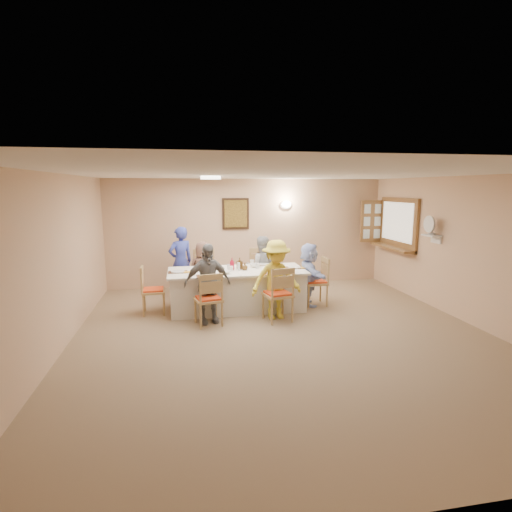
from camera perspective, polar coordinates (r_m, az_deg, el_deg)
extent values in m
plane|color=#8B7355|center=(6.37, 4.14, -11.43)|extent=(7.00, 7.00, 0.00)
plane|color=tan|center=(9.42, -1.12, 3.37)|extent=(6.50, 0.00, 6.50)
plane|color=tan|center=(2.90, 22.50, -12.21)|extent=(6.50, 0.00, 6.50)
plane|color=tan|center=(6.09, -26.81, -1.23)|extent=(0.00, 7.00, 7.00)
plane|color=tan|center=(7.54, 28.94, 0.53)|extent=(0.00, 7.00, 7.00)
plane|color=white|center=(5.94, 4.44, 11.67)|extent=(7.00, 7.00, 0.00)
cube|color=black|center=(9.31, -2.93, 6.06)|extent=(0.62, 0.04, 0.72)
cube|color=black|center=(9.29, -2.91, 6.05)|extent=(0.52, 0.02, 0.62)
ellipsoid|color=white|center=(9.50, 4.33, 7.33)|extent=(0.26, 0.09, 0.18)
cylinder|color=white|center=(7.26, -6.48, 11.05)|extent=(0.36, 0.36, 0.05)
cube|color=brown|center=(9.45, 19.67, 4.34)|extent=(0.06, 1.50, 1.15)
cube|color=brown|center=(9.45, 18.86, 1.18)|extent=(0.30, 1.50, 0.05)
cube|color=brown|center=(9.99, 16.20, 4.79)|extent=(0.55, 0.04, 1.00)
cube|color=white|center=(8.28, 23.81, 2.69)|extent=(0.22, 0.36, 0.03)
cube|color=silver|center=(7.64, -2.71, -4.80)|extent=(2.57, 1.09, 0.76)
imported|color=brown|center=(8.19, -7.53, -2.18)|extent=(0.64, 0.45, 1.23)
imported|color=#9DA0A4|center=(8.33, 0.74, -1.62)|extent=(0.73, 0.61, 1.31)
imported|color=gray|center=(6.85, -6.94, -3.92)|extent=(0.93, 0.63, 1.38)
imported|color=yellow|center=(7.02, 2.90, -3.40)|extent=(1.03, 0.74, 1.40)
imported|color=#B3C6FB|center=(7.89, 7.56, -2.61)|extent=(1.18, 0.48, 1.24)
imported|color=#3341A8|center=(8.62, -10.70, -0.79)|extent=(0.82, 0.78, 1.49)
cube|color=#472B19|center=(7.09, -7.09, -2.83)|extent=(0.35, 0.26, 0.01)
cylinder|color=white|center=(7.09, -7.09, -2.76)|extent=(0.22, 0.22, 0.01)
cube|color=gold|center=(7.05, -5.60, -2.82)|extent=(0.14, 0.14, 0.01)
cube|color=#472B19|center=(7.25, 2.43, -2.48)|extent=(0.33, 0.24, 0.01)
cylinder|color=white|center=(7.25, 2.43, -2.40)|extent=(0.24, 0.24, 0.01)
cube|color=gold|center=(7.25, 3.90, -2.45)|extent=(0.14, 0.14, 0.01)
cube|color=#472B19|center=(7.91, -7.46, -1.52)|extent=(0.36, 0.26, 0.01)
cylinder|color=white|center=(7.91, -7.46, -1.45)|extent=(0.23, 0.23, 0.01)
cube|color=gold|center=(7.87, -6.13, -1.50)|extent=(0.13, 0.13, 0.01)
cube|color=#472B19|center=(8.06, 1.10, -1.23)|extent=(0.36, 0.26, 0.01)
cylinder|color=white|center=(8.05, 1.10, -1.16)|extent=(0.24, 0.24, 0.02)
cube|color=gold|center=(8.04, 2.43, -1.21)|extent=(0.15, 0.15, 0.01)
cube|color=#472B19|center=(7.49, -11.11, -2.26)|extent=(0.35, 0.26, 0.01)
cylinder|color=white|center=(7.49, -11.11, -2.19)|extent=(0.25, 0.25, 0.02)
cube|color=gold|center=(7.44, -9.72, -2.25)|extent=(0.13, 0.13, 0.01)
cube|color=#472B19|center=(7.78, 5.48, -1.68)|extent=(0.37, 0.27, 0.01)
cylinder|color=white|center=(7.78, 5.48, -1.60)|extent=(0.25, 0.25, 0.02)
cube|color=gold|center=(7.78, 6.85, -1.65)|extent=(0.13, 0.13, 0.01)
imported|color=white|center=(7.19, -8.97, -2.36)|extent=(0.18, 0.18, 0.09)
imported|color=white|center=(8.11, -0.56, -0.87)|extent=(0.11, 0.11, 0.09)
imported|color=white|center=(7.23, -4.59, -2.32)|extent=(0.39, 0.39, 0.06)
imported|color=white|center=(7.82, -0.14, -1.33)|extent=(0.28, 0.28, 0.07)
imported|color=#B60F2A|center=(7.53, -3.45, -1.13)|extent=(0.12, 0.12, 0.24)
imported|color=#513615|center=(7.61, -2.36, -1.05)|extent=(0.12, 0.12, 0.22)
imported|color=#513615|center=(7.52, -1.61, -1.51)|extent=(0.17, 0.17, 0.14)
cylinder|color=silver|center=(7.57, -3.91, -1.56)|extent=(0.06, 0.06, 0.10)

